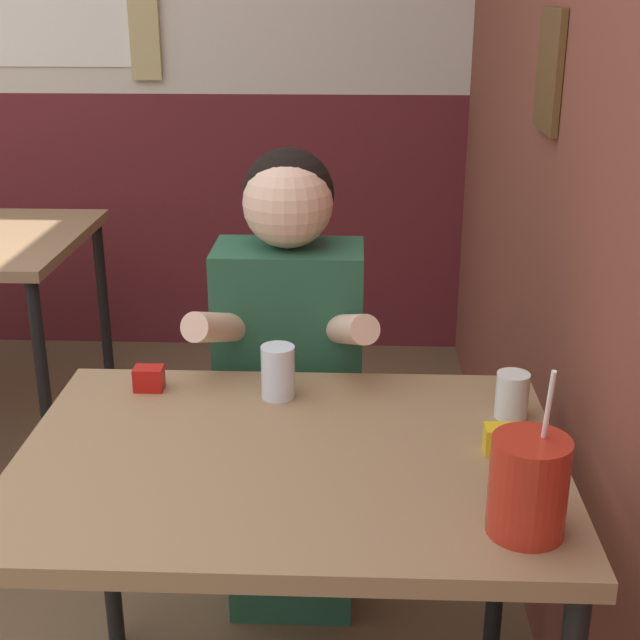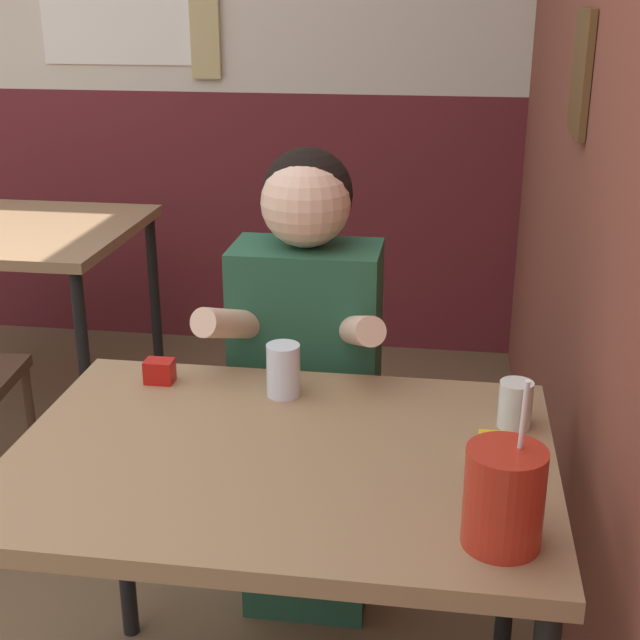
% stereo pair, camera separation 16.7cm
% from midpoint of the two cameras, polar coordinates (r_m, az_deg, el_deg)
% --- Properties ---
extents(brick_wall_right, '(0.08, 4.62, 2.70)m').
position_cam_midpoint_polar(brick_wall_right, '(2.43, 18.69, 15.72)').
color(brick_wall_right, brown).
rests_on(brick_wall_right, ground_plane).
extents(back_wall, '(5.97, 0.09, 2.70)m').
position_cam_midpoint_polar(back_wall, '(3.90, -8.72, 18.08)').
color(back_wall, beige).
rests_on(back_wall, ground_plane).
extents(main_table, '(0.99, 0.72, 0.72)m').
position_cam_midpoint_polar(main_table, '(1.67, 0.45, -10.59)').
color(main_table, '#93704C').
rests_on(main_table, ground_plane).
extents(background_table, '(0.83, 0.79, 0.72)m').
position_cam_midpoint_polar(background_table, '(3.31, -17.60, 4.47)').
color(background_table, '#93704C').
rests_on(background_table, ground_plane).
extents(person_seated, '(0.42, 0.40, 1.18)m').
position_cam_midpoint_polar(person_seated, '(2.13, 1.39, -4.14)').
color(person_seated, '#235138').
rests_on(person_seated, ground_plane).
extents(cocktail_pitcher, '(0.12, 0.12, 0.28)m').
position_cam_midpoint_polar(cocktail_pitcher, '(1.39, 15.15, -10.99)').
color(cocktail_pitcher, '#B22819').
rests_on(cocktail_pitcher, main_table).
extents(glass_near_pitcher, '(0.07, 0.07, 0.11)m').
position_cam_midpoint_polar(glass_near_pitcher, '(1.82, 0.26, -3.28)').
color(glass_near_pitcher, silver).
rests_on(glass_near_pitcher, main_table).
extents(glass_center, '(0.06, 0.06, 0.09)m').
position_cam_midpoint_polar(glass_center, '(1.75, 15.09, -5.30)').
color(glass_center, silver).
rests_on(glass_center, main_table).
extents(condiment_ketchup, '(0.06, 0.04, 0.05)m').
position_cam_midpoint_polar(condiment_ketchup, '(1.90, -7.79, -3.32)').
color(condiment_ketchup, '#B7140F').
rests_on(condiment_ketchup, main_table).
extents(condiment_mustard, '(0.06, 0.04, 0.05)m').
position_cam_midpoint_polar(condiment_mustard, '(1.63, 14.09, -8.06)').
color(condiment_mustard, yellow).
rests_on(condiment_mustard, main_table).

